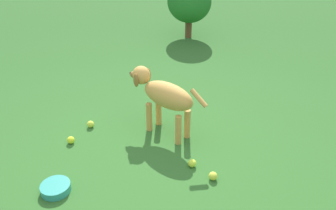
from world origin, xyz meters
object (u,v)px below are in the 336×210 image
(dog, at_px, (164,95))
(tennis_ball_2, at_px, (91,124))
(tennis_ball_0, at_px, (192,163))
(tennis_ball_3, at_px, (213,176))
(water_bowl, at_px, (56,188))
(tennis_ball_1, at_px, (71,140))

(dog, height_order, tennis_ball_2, dog)
(dog, bearing_deg, tennis_ball_0, 154.26)
(dog, height_order, tennis_ball_3, dog)
(tennis_ball_0, distance_m, tennis_ball_3, 0.22)
(tennis_ball_0, distance_m, water_bowl, 1.07)
(dog, distance_m, tennis_ball_3, 0.84)
(tennis_ball_2, bearing_deg, tennis_ball_3, 39.87)
(tennis_ball_1, xyz_separation_m, tennis_ball_2, (-0.21, 0.19, 0.00))
(tennis_ball_0, relative_size, tennis_ball_3, 1.00)
(tennis_ball_0, xyz_separation_m, tennis_ball_2, (-0.82, -0.74, 0.00))
(tennis_ball_1, distance_m, water_bowl, 0.60)
(tennis_ball_2, distance_m, tennis_ball_3, 1.31)
(dog, height_order, tennis_ball_1, dog)
(tennis_ball_1, xyz_separation_m, water_bowl, (0.58, -0.14, -0.00))
(tennis_ball_3, bearing_deg, tennis_ball_1, -127.53)
(tennis_ball_2, relative_size, tennis_ball_3, 1.00)
(dog, distance_m, tennis_ball_0, 0.66)
(dog, xyz_separation_m, tennis_ball_2, (-0.26, -0.65, -0.36))
(dog, xyz_separation_m, tennis_ball_3, (0.74, 0.19, -0.36))
(tennis_ball_0, xyz_separation_m, tennis_ball_1, (-0.60, -0.93, 0.00))
(tennis_ball_0, height_order, water_bowl, tennis_ball_0)
(tennis_ball_1, xyz_separation_m, tennis_ball_3, (0.79, 1.03, 0.00))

